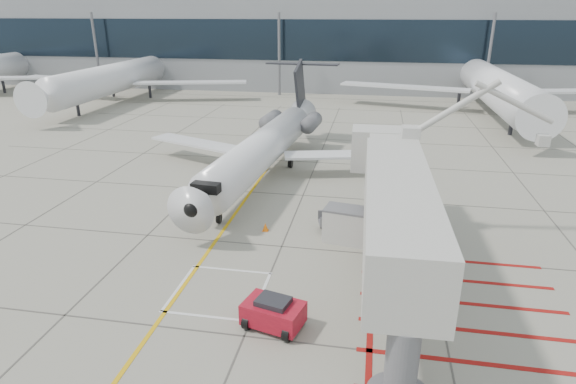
# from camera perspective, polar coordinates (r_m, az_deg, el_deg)

# --- Properties ---
(ground_plane) EXTENTS (260.00, 260.00, 0.00)m
(ground_plane) POSITION_cam_1_polar(r_m,az_deg,el_deg) (23.54, -2.64, -10.86)
(ground_plane) COLOR gray
(ground_plane) RESTS_ON ground
(regional_jet) EXTENTS (25.70, 31.25, 7.71)m
(regional_jet) POSITION_cam_1_polar(r_m,az_deg,el_deg) (34.91, -4.10, 6.67)
(regional_jet) COLOR silver
(regional_jet) RESTS_ON ground_plane
(jet_bridge) EXTENTS (9.35, 19.08, 7.56)m
(jet_bridge) POSITION_cam_1_polar(r_m,az_deg,el_deg) (21.40, 12.76, -3.34)
(jet_bridge) COLOR beige
(jet_bridge) RESTS_ON ground_plane
(pushback_tug) EXTENTS (2.72, 2.08, 1.41)m
(pushback_tug) POSITION_cam_1_polar(r_m,az_deg,el_deg) (20.38, -1.75, -14.03)
(pushback_tug) COLOR #A61021
(pushback_tug) RESTS_ON ground_plane
(baggage_cart) EXTENTS (2.08, 1.59, 1.17)m
(baggage_cart) POSITION_cam_1_polar(r_m,az_deg,el_deg) (28.65, 5.54, -3.54)
(baggage_cart) COLOR #59585D
(baggage_cart) RESTS_ON ground_plane
(ground_power_unit) EXTENTS (2.75, 1.91, 2.00)m
(ground_power_unit) POSITION_cam_1_polar(r_m,az_deg,el_deg) (27.32, 7.02, -3.90)
(ground_power_unit) COLOR beige
(ground_power_unit) RESTS_ON ground_plane
(cone_nose) EXTENTS (0.36, 0.36, 0.50)m
(cone_nose) POSITION_cam_1_polar(r_m,az_deg,el_deg) (28.70, -2.70, -4.15)
(cone_nose) COLOR orange
(cone_nose) RESTS_ON ground_plane
(cone_side) EXTENTS (0.36, 0.36, 0.49)m
(cone_side) POSITION_cam_1_polar(r_m,az_deg,el_deg) (27.71, 7.04, -5.25)
(cone_side) COLOR #FF640D
(cone_side) RESTS_ON ground_plane
(terminal_building) EXTENTS (180.00, 28.00, 14.00)m
(terminal_building) POSITION_cam_1_polar(r_m,az_deg,el_deg) (89.83, 14.27, 16.79)
(terminal_building) COLOR gray
(terminal_building) RESTS_ON ground_plane
(terminal_glass_band) EXTENTS (180.00, 0.10, 6.00)m
(terminal_glass_band) POSITION_cam_1_polar(r_m,az_deg,el_deg) (75.77, 14.94, 16.85)
(terminal_glass_band) COLOR black
(terminal_glass_band) RESTS_ON ground_plane
(bg_aircraft_b) EXTENTS (35.63, 39.59, 11.88)m
(bg_aircraft_b) POSITION_cam_1_polar(r_m,az_deg,el_deg) (75.05, -19.21, 14.80)
(bg_aircraft_b) COLOR silver
(bg_aircraft_b) RESTS_ON ground_plane
(bg_aircraft_c) EXTENTS (37.94, 42.16, 12.65)m
(bg_aircraft_c) POSITION_cam_1_polar(r_m,az_deg,el_deg) (67.30, 23.11, 14.08)
(bg_aircraft_c) COLOR silver
(bg_aircraft_c) RESTS_ON ground_plane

